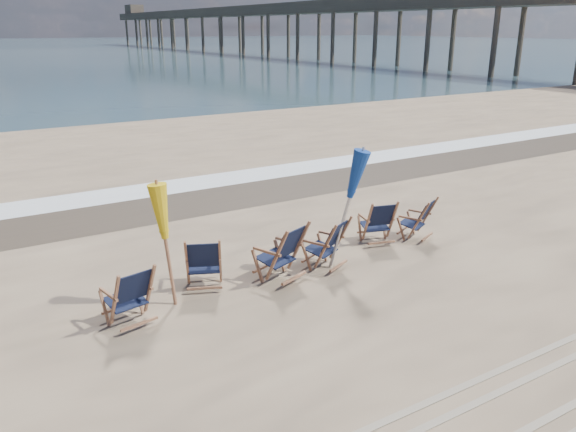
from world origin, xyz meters
name	(u,v)px	position (x,y,z in m)	size (l,w,h in m)	color
surf_foam	(174,186)	(0.00, 8.30, 0.00)	(200.00, 1.40, 0.01)	silver
wet_sand_strip	(194,200)	(0.00, 6.80, 0.00)	(200.00, 2.60, 0.00)	#42362A
tire_tracks	(513,410)	(0.00, -2.80, 0.01)	(80.00, 1.30, 0.01)	gray
beach_chair_0	(150,291)	(-2.88, 1.34, 0.49)	(0.63, 0.70, 0.98)	black
beach_chair_1	(220,263)	(-1.56, 1.77, 0.48)	(0.62, 0.69, 0.96)	black
beach_chair_2	(299,248)	(-0.17, 1.55, 0.54)	(0.69, 0.77, 1.07)	black
beach_chair_3	(341,240)	(0.76, 1.60, 0.49)	(0.63, 0.71, 0.98)	black
beach_chair_4	(392,221)	(2.26, 1.91, 0.48)	(0.61, 0.69, 0.95)	black
beach_chair_5	(428,216)	(3.17, 1.85, 0.45)	(0.58, 0.65, 0.90)	black
umbrella_yellow	(165,218)	(-2.45, 1.73, 1.43)	(0.30, 0.30, 1.94)	#956042
umbrella_blue	(346,178)	(0.70, 1.43, 1.69)	(0.30, 0.30, 2.21)	#A5A5AD
fishing_pier	(259,24)	(38.00, 74.00, 4.65)	(4.40, 140.00, 9.30)	#4E4338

